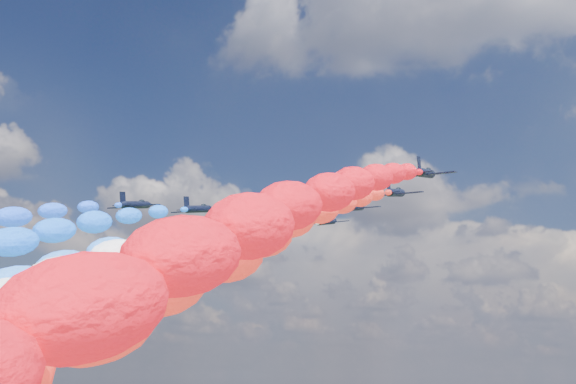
% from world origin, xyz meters
% --- Properties ---
extents(jet_0, '(10.27, 13.70, 5.58)m').
position_xyz_m(jet_0, '(-27.41, -4.59, 109.33)').
color(jet_0, black).
extents(jet_1, '(9.68, 13.28, 5.58)m').
position_xyz_m(jet_1, '(-18.15, 2.89, 109.33)').
color(jet_1, black).
extents(jet_2, '(10.50, 13.86, 5.58)m').
position_xyz_m(jet_2, '(-10.65, 14.14, 109.33)').
color(jet_2, black).
extents(trail_2, '(6.98, 122.28, 49.11)m').
position_xyz_m(trail_2, '(-10.65, -48.87, 87.09)').
color(trail_2, '#2C77EE').
extents(jet_3, '(9.71, 13.30, 5.58)m').
position_xyz_m(jet_3, '(-1.61, 11.28, 109.33)').
color(jet_3, black).
extents(trail_3, '(6.98, 122.28, 49.11)m').
position_xyz_m(trail_3, '(-1.61, -51.73, 87.09)').
color(trail_3, white).
extents(jet_4, '(10.21, 13.66, 5.58)m').
position_xyz_m(jet_4, '(1.06, 23.04, 109.33)').
color(jet_4, black).
extents(trail_4, '(6.98, 122.28, 49.11)m').
position_xyz_m(trail_4, '(1.06, -39.97, 87.09)').
color(trail_4, white).
extents(jet_5, '(9.84, 13.40, 5.58)m').
position_xyz_m(jet_5, '(10.51, 12.20, 109.33)').
color(jet_5, black).
extents(trail_5, '(6.98, 122.28, 49.11)m').
position_xyz_m(trail_5, '(10.51, -50.81, 87.09)').
color(trail_5, red).
extents(jet_6, '(9.93, 13.46, 5.58)m').
position_xyz_m(jet_6, '(20.29, 3.85, 109.33)').
color(jet_6, black).
extents(trail_6, '(6.98, 122.28, 49.11)m').
position_xyz_m(trail_6, '(20.29, -59.16, 87.09)').
color(trail_6, red).
extents(jet_7, '(9.90, 13.44, 5.58)m').
position_xyz_m(jet_7, '(27.74, -7.07, 109.33)').
color(jet_7, black).
extents(trail_7, '(6.98, 122.28, 49.11)m').
position_xyz_m(trail_7, '(27.74, -70.08, 87.09)').
color(trail_7, red).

